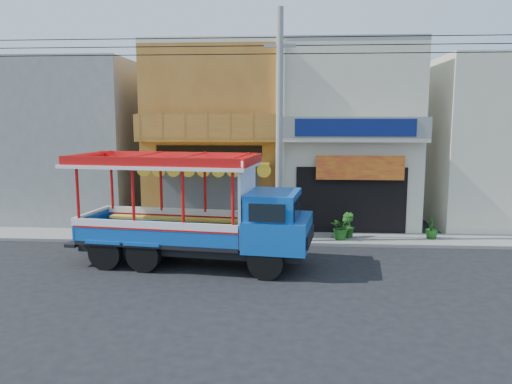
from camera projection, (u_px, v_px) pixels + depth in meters
The scene contains 13 objects.
ground at pixel (307, 269), 16.39m from camera, with size 90.00×90.00×0.00m, color black.
sidewalk at pixel (303, 238), 20.33m from camera, with size 30.00×2.00×0.12m, color slate.
shophouse_left at pixel (219, 135), 23.91m from camera, with size 6.00×7.50×8.24m.
shophouse_right at pixel (345, 136), 23.52m from camera, with size 6.00×6.75×8.24m.
party_pilaster at pixel (280, 141), 20.66m from camera, with size 0.35×0.30×8.00m, color beige.
filler_building_left at pixel (77, 141), 24.45m from camera, with size 6.00×6.00×7.60m, color gray.
filler_building_right at pixel (497, 142), 23.14m from camera, with size 6.00×6.00×7.60m, color beige.
utility_pole at pixel (283, 115), 18.97m from camera, with size 28.00×0.26×9.00m.
songthaew_truck at pixel (209, 213), 16.51m from camera, with size 8.26×3.61×3.73m.
green_sign at pixel (194, 224), 20.67m from camera, with size 0.70×0.34×1.08m.
potted_plant_a at pixel (341, 227), 19.91m from camera, with size 0.88×0.76×0.98m, color #205B1A.
potted_plant_b at pixel (348, 225), 20.21m from camera, with size 0.55×0.45×1.01m, color #205B1A.
potted_plant_c at pixel (432, 228), 20.00m from camera, with size 0.51×0.51×0.90m, color #205B1A.
Camera 1 is at (-0.62, -15.92, 4.91)m, focal length 35.00 mm.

